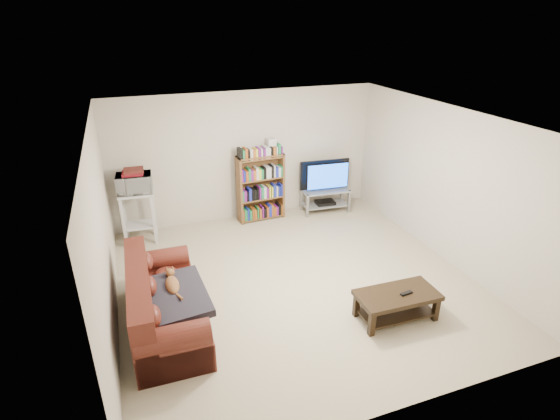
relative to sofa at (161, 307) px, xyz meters
name	(u,v)px	position (x,y,z in m)	size (l,w,h in m)	color
floor	(296,281)	(1.97, 0.39, -0.30)	(5.00, 5.00, 0.00)	#C6B693
ceiling	(298,120)	(1.97, 0.39, 2.10)	(5.00, 5.00, 0.00)	white
wall_back	(247,156)	(1.97, 2.89, 0.90)	(5.00, 5.00, 0.00)	beige
wall_front	(403,315)	(1.97, -2.11, 0.90)	(5.00, 5.00, 0.00)	beige
wall_left	(103,236)	(-0.53, 0.39, 0.90)	(5.00, 5.00, 0.00)	beige
wall_right	(446,185)	(4.47, 0.39, 0.90)	(5.00, 5.00, 0.00)	beige
sofa	(161,307)	(0.00, 0.00, 0.00)	(0.88, 1.97, 0.84)	#541E15
blanket	(175,297)	(0.17, -0.14, 0.20)	(0.75, 0.98, 0.10)	#26232C
cat	(172,285)	(0.18, 0.04, 0.26)	(0.21, 0.53, 0.16)	brown
coffee_table	(397,301)	(2.86, -0.85, -0.04)	(1.06, 0.55, 0.38)	black
remote	(406,293)	(2.96, -0.90, 0.09)	(0.17, 0.05, 0.02)	black
tv_stand	(325,197)	(3.45, 2.52, 0.02)	(0.96, 0.49, 0.46)	#999EA3
television	(326,176)	(3.45, 2.52, 0.45)	(1.00, 0.13, 0.58)	black
dvd_player	(325,202)	(3.45, 2.52, -0.11)	(0.37, 0.26, 0.06)	black
bookshelf	(261,187)	(2.15, 2.64, 0.36)	(0.90, 0.32, 1.28)	brown
shelf_clutter	(265,149)	(2.25, 2.65, 1.08)	(0.65, 0.23, 0.28)	silver
microwave_stand	(138,210)	(-0.08, 2.49, 0.28)	(0.60, 0.46, 0.91)	silver
microwave	(134,183)	(-0.08, 2.49, 0.77)	(0.56, 0.38, 0.31)	silver
game_boxes	(133,173)	(-0.08, 2.49, 0.95)	(0.33, 0.29, 0.05)	maroon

